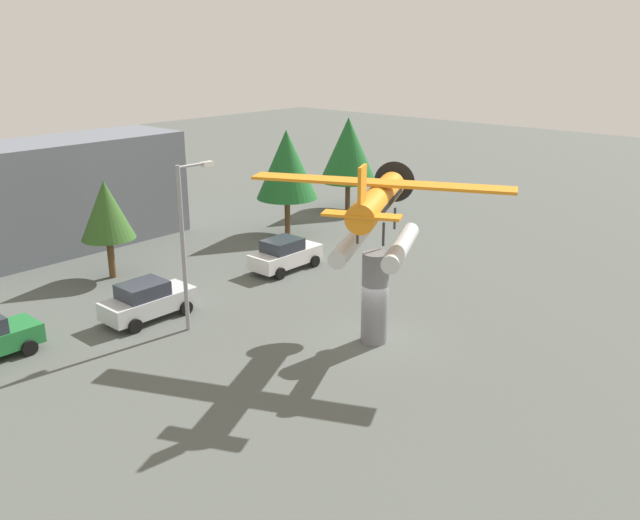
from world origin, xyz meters
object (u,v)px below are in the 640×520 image
object	(u,v)px
display_pedestal	(375,298)
car_mid_silver	(147,300)
car_far_white	(285,254)
tree_far_east	(348,150)
floatplane_monument	(378,211)
storefront_building	(57,195)
streetlight_primary	(186,235)
tree_east	(106,210)
tree_center_back	(287,164)

from	to	relation	value
display_pedestal	car_mid_silver	size ratio (longest dim) A/B	0.92
display_pedestal	car_far_white	distance (m)	10.01
car_far_white	tree_far_east	bearing A→B (deg)	25.36
floatplane_monument	storefront_building	world-z (taller)	floatplane_monument
floatplane_monument	tree_far_east	size ratio (longest dim) A/B	1.47
display_pedestal	tree_far_east	distance (m)	22.62
streetlight_primary	car_far_white	bearing A→B (deg)	16.31
floatplane_monument	tree_east	world-z (taller)	floatplane_monument
streetlight_primary	tree_center_back	size ratio (longest dim) A/B	1.08
car_mid_silver	floatplane_monument	bearing A→B (deg)	-60.90
car_mid_silver	tree_east	bearing A→B (deg)	72.09
car_mid_silver	streetlight_primary	distance (m)	4.11
floatplane_monument	car_mid_silver	xyz separation A→B (m)	(-4.99, 8.96, -4.65)
display_pedestal	tree_center_back	distance (m)	16.93
display_pedestal	car_far_white	xyz separation A→B (m)	(4.01, 9.11, -1.05)
tree_center_back	streetlight_primary	bearing A→B (deg)	-151.52
car_far_white	streetlight_primary	size ratio (longest dim) A/B	0.58
floatplane_monument	storefront_building	bearing A→B (deg)	70.06
floatplane_monument	tree_center_back	xyz separation A→B (m)	(9.08, 13.92, -1.05)
car_far_white	tree_east	size ratio (longest dim) A/B	0.81
tree_east	tree_center_back	size ratio (longest dim) A/B	0.78
car_mid_silver	storefront_building	bearing A→B (deg)	77.45
floatplane_monument	tree_east	size ratio (longest dim) A/B	1.90
storefront_building	tree_far_east	world-z (taller)	tree_far_east
car_far_white	display_pedestal	bearing A→B (deg)	-113.75
streetlight_primary	tree_east	bearing A→B (deg)	81.17
floatplane_monument	display_pedestal	bearing A→B (deg)	180.00
tree_center_back	tree_far_east	world-z (taller)	tree_far_east
tree_east	tree_far_east	bearing A→B (deg)	0.12
storefront_building	tree_center_back	size ratio (longest dim) A/B	2.27
car_far_white	storefront_building	xyz separation A→B (m)	(-5.98, 12.89, 2.33)
car_mid_silver	streetlight_primary	xyz separation A→B (m)	(0.66, -2.31, 3.33)
display_pedestal	streetlight_primary	world-z (taller)	streetlight_primary
tree_far_east	storefront_building	bearing A→B (deg)	159.69
display_pedestal	tree_east	xyz separation A→B (m)	(-2.91, 15.06, 1.70)
tree_east	tree_center_back	xyz separation A→B (m)	(12.11, -1.08, 0.85)
display_pedestal	car_far_white	bearing A→B (deg)	66.25
streetlight_primary	tree_far_east	bearing A→B (deg)	21.92
floatplane_monument	tree_east	bearing A→B (deg)	76.03
floatplane_monument	car_far_white	world-z (taller)	floatplane_monument
floatplane_monument	tree_far_east	world-z (taller)	floatplane_monument
car_mid_silver	streetlight_primary	size ratio (longest dim) A/B	0.58
tree_far_east	streetlight_primary	bearing A→B (deg)	-158.08
storefront_building	tree_center_back	world-z (taller)	tree_center_back
display_pedestal	tree_far_east	bearing A→B (deg)	42.20
car_mid_silver	tree_center_back	xyz separation A→B (m)	(14.07, 4.97, 3.60)
car_mid_silver	streetlight_primary	world-z (taller)	streetlight_primary
display_pedestal	car_mid_silver	bearing A→B (deg)	118.38
tree_east	car_far_white	bearing A→B (deg)	-40.70
display_pedestal	storefront_building	size ratio (longest dim) A/B	0.26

